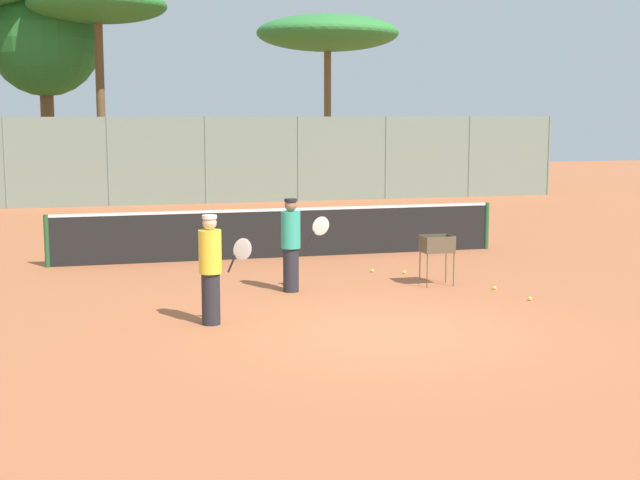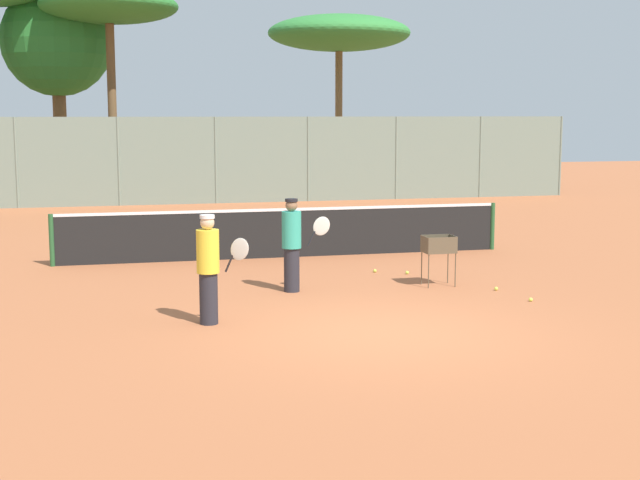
% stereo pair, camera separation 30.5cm
% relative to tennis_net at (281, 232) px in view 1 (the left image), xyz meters
% --- Properties ---
extents(ground_plane, '(80.00, 80.00, 0.00)m').
position_rel_tennis_net_xyz_m(ground_plane, '(0.00, -6.89, -0.56)').
color(ground_plane, '#B7663D').
extents(tennis_net, '(9.77, 0.10, 1.07)m').
position_rel_tennis_net_xyz_m(tennis_net, '(0.00, 0.00, 0.00)').
color(tennis_net, '#26592D').
rests_on(tennis_net, ground_plane).
extents(back_fence, '(26.20, 0.08, 2.98)m').
position_rel_tennis_net_xyz_m(back_fence, '(0.00, 12.00, 0.93)').
color(back_fence, gray).
rests_on(back_fence, ground_plane).
extents(tree_1, '(4.97, 4.97, 7.54)m').
position_rel_tennis_net_xyz_m(tree_1, '(-3.38, 15.14, 6.29)').
color(tree_1, brown).
rests_on(tree_1, ground_plane).
extents(tree_2, '(5.81, 5.81, 7.05)m').
position_rel_tennis_net_xyz_m(tree_2, '(5.75, 17.17, 5.73)').
color(tree_2, brown).
rests_on(tree_2, ground_plane).
extents(tree_4, '(4.18, 4.18, 7.90)m').
position_rel_tennis_net_xyz_m(tree_4, '(-5.33, 17.14, 5.20)').
color(tree_4, brown).
rests_on(tree_4, ground_plane).
extents(player_white_outfit, '(0.88, 0.34, 1.63)m').
position_rel_tennis_net_xyz_m(player_white_outfit, '(-0.61, -3.68, 0.29)').
color(player_white_outfit, '#26262D').
rests_on(player_white_outfit, ground_plane).
extents(player_red_cap, '(0.76, 0.60, 1.63)m').
position_rel_tennis_net_xyz_m(player_red_cap, '(-2.30, -5.77, 0.29)').
color(player_red_cap, '#26262D').
rests_on(player_red_cap, ground_plane).
extents(ball_cart, '(0.56, 0.41, 0.91)m').
position_rel_tennis_net_xyz_m(ball_cart, '(2.06, -3.79, 0.12)').
color(ball_cart, brown).
rests_on(ball_cart, ground_plane).
extents(tennis_ball_0, '(0.07, 0.07, 0.07)m').
position_rel_tennis_net_xyz_m(tennis_ball_0, '(2.89, -4.45, -0.53)').
color(tennis_ball_0, '#D1E54C').
rests_on(tennis_ball_0, ground_plane).
extents(tennis_ball_1, '(0.07, 0.07, 0.07)m').
position_rel_tennis_net_xyz_m(tennis_ball_1, '(1.90, -2.56, -0.53)').
color(tennis_ball_1, '#D1E54C').
rests_on(tennis_ball_1, ground_plane).
extents(tennis_ball_2, '(0.07, 0.07, 0.07)m').
position_rel_tennis_net_xyz_m(tennis_ball_2, '(3.06, -5.44, -0.53)').
color(tennis_ball_2, '#D1E54C').
rests_on(tennis_ball_2, ground_plane).
extents(tennis_ball_3, '(0.07, 0.07, 0.07)m').
position_rel_tennis_net_xyz_m(tennis_ball_3, '(1.35, -2.23, -0.53)').
color(tennis_ball_3, '#D1E54C').
rests_on(tennis_ball_3, ground_plane).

